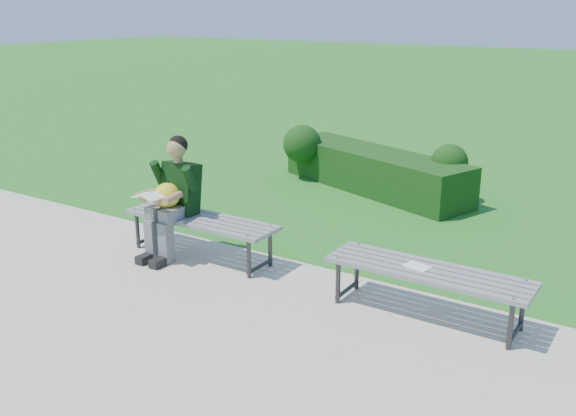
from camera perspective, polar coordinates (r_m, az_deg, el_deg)
name	(u,v)px	position (r m, az deg, el deg)	size (l,w,h in m)	color
ground	(283,259)	(7.06, -0.47, -4.59)	(80.00, 80.00, 0.00)	#216D14
walkway	(174,321)	(5.81, -10.14, -9.89)	(30.00, 3.50, 0.02)	#BEAE9E
hedge	(370,167)	(9.74, 7.33, 3.67)	(3.31, 1.87, 0.87)	#11360C
bench_left	(201,222)	(7.01, -7.76, -1.28)	(1.80, 0.50, 0.46)	slate
bench_right	(428,275)	(5.75, 12.30, -5.83)	(1.80, 0.50, 0.46)	slate
seated_boy	(172,194)	(7.05, -10.24, 1.24)	(0.56, 0.76, 1.31)	slate
paper_sheet	(417,266)	(5.76, 11.41, -5.11)	(0.25, 0.21, 0.01)	white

